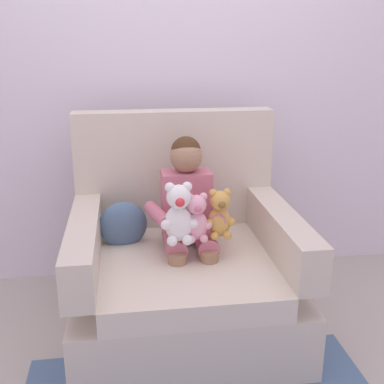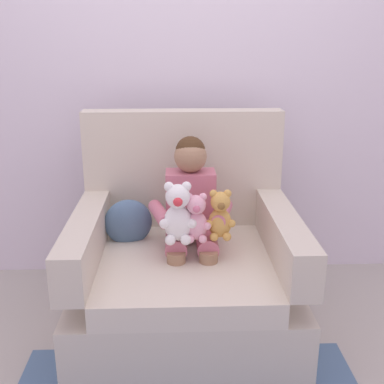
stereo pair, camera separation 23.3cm
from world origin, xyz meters
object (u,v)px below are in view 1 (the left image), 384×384
at_px(plush_white, 179,215).
at_px(throw_pillow, 123,225).
at_px(plush_pink, 197,218).
at_px(seated_child, 188,209).
at_px(plush_honey, 220,215).
at_px(armchair, 183,269).

bearing_deg(plush_white, throw_pillow, 132.58).
relative_size(plush_pink, throw_pillow, 0.94).
xyz_separation_m(seated_child, plush_white, (-0.07, -0.18, 0.04)).
height_order(plush_honey, throw_pillow, plush_honey).
bearing_deg(seated_child, plush_white, -105.70).
xyz_separation_m(seated_child, plush_honey, (0.14, -0.15, 0.01)).
bearing_deg(armchair, plush_honey, -32.80).
bearing_deg(throw_pillow, plush_white, -46.37).
bearing_deg(plush_honey, plush_white, -148.52).
height_order(plush_white, throw_pillow, plush_white).
bearing_deg(plush_white, plush_honey, 7.91).
xyz_separation_m(armchair, plush_pink, (0.05, -0.14, 0.34)).
bearing_deg(seated_child, plush_honey, -41.60).
xyz_separation_m(plush_pink, plush_honey, (0.12, 0.02, 0.00)).
bearing_deg(armchair, seated_child, 47.84).
xyz_separation_m(seated_child, throw_pillow, (-0.34, 0.10, -0.11)).
distance_m(seated_child, plush_honey, 0.20).
xyz_separation_m(plush_pink, throw_pillow, (-0.36, 0.27, -0.12)).
relative_size(armchair, seated_child, 1.37).
distance_m(plush_white, throw_pillow, 0.42).
distance_m(plush_pink, plush_white, 0.09).
bearing_deg(plush_honey, throw_pillow, 174.88).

